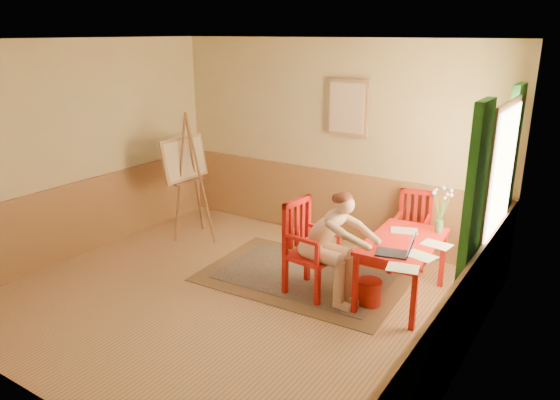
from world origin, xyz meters
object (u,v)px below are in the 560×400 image
Objects in this scene: table at (403,247)px; laptop at (398,251)px; chair_back at (412,228)px; easel at (186,164)px; figure at (330,241)px; chair_left at (309,248)px.

laptop is (0.10, -0.42, 0.14)m from table.
chair_back is at bearing 103.45° from table.
easel is at bearing 169.93° from laptop.
easel reaches higher than laptop.
table is 0.67× the size of easel.
figure is (-0.67, -0.44, 0.08)m from table.
laptop reaches higher than table.
chair_left is at bearing 172.31° from figure.
chair_back is 3.23m from easel.
easel is at bearing -164.59° from chair_back.
figure is 2.74m from easel.
chair_left is 1.16× the size of chair_back.
figure reaches higher than chair_left.
chair_back is 2.23× the size of laptop.
table is 1.30× the size of chair_back.
easel is (-2.35, 0.59, 0.53)m from chair_left.
easel reaches higher than chair_left.
chair_left reaches higher than table.
laptop is at bearing 1.76° from figure.
figure is (-0.42, -1.47, 0.24)m from chair_back.
easel is at bearing 176.78° from table.
chair_left is (-0.95, -0.40, -0.09)m from table.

